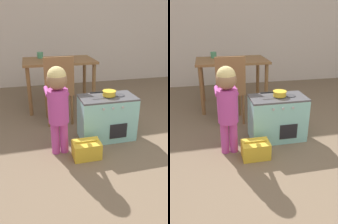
{
  "view_description": "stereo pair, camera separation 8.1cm",
  "coord_description": "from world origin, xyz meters",
  "views": [
    {
      "loc": [
        -0.73,
        -1.15,
        1.33
      ],
      "look_at": [
        -0.19,
        0.99,
        0.39
      ],
      "focal_mm": 35.0,
      "sensor_mm": 36.0,
      "label": 1
    },
    {
      "loc": [
        -0.65,
        -1.16,
        1.33
      ],
      "look_at": [
        -0.19,
        0.99,
        0.39
      ],
      "focal_mm": 35.0,
      "sensor_mm": 36.0,
      "label": 2
    }
  ],
  "objects": [
    {
      "name": "child_figure",
      "position": [
        -0.48,
        0.88,
        0.6
      ],
      "size": [
        0.23,
        0.38,
        0.93
      ],
      "color": "#BC429E",
      "rests_on": "ground_plane"
    },
    {
      "name": "dining_table",
      "position": [
        -0.27,
        2.26,
        0.65
      ],
      "size": [
        1.09,
        0.71,
        0.76
      ],
      "color": "brown",
      "rests_on": "ground_plane"
    },
    {
      "name": "wall_back",
      "position": [
        0.0,
        3.59,
        1.3
      ],
      "size": [
        10.0,
        0.06,
        2.6
      ],
      "color": "beige",
      "rests_on": "ground_plane"
    },
    {
      "name": "toy_basket",
      "position": [
        -0.23,
        0.71,
        0.09
      ],
      "size": [
        0.28,
        0.19,
        0.19
      ],
      "color": "gold",
      "rests_on": "ground_plane"
    },
    {
      "name": "toy_pot",
      "position": [
        0.12,
        1.06,
        0.57
      ],
      "size": [
        0.3,
        0.15,
        0.06
      ],
      "color": "yellow",
      "rests_on": "play_kitchen"
    },
    {
      "name": "play_kitchen",
      "position": [
        0.11,
        1.06,
        0.26
      ],
      "size": [
        0.64,
        0.37,
        0.53
      ],
      "color": "#8CD1CC",
      "rests_on": "ground_plane"
    },
    {
      "name": "cup_on_table",
      "position": [
        -0.54,
        2.46,
        0.8
      ],
      "size": [
        0.09,
        0.09,
        0.09
      ],
      "color": "#478E66",
      "rests_on": "dining_table"
    },
    {
      "name": "ground_plane",
      "position": [
        0.0,
        0.0,
        0.0
      ],
      "size": [
        16.0,
        16.0,
        0.0
      ],
      "primitive_type": "plane",
      "color": "brown"
    },
    {
      "name": "dining_chair_near",
      "position": [
        -0.37,
        1.6,
        0.49
      ],
      "size": [
        0.37,
        0.37,
        0.92
      ],
      "color": "brown",
      "rests_on": "ground_plane"
    }
  ]
}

